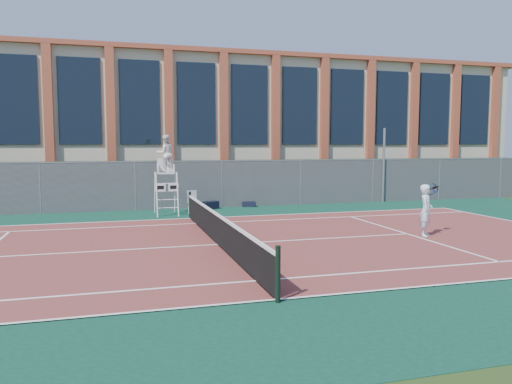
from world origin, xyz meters
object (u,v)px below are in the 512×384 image
object	(u,v)px
tennis_player	(426,210)
umpire_chair	(165,156)
plastic_chair	(193,200)
steel_pole	(384,165)

from	to	relation	value
tennis_player	umpire_chair	bearing A→B (deg)	135.22
plastic_chair	tennis_player	world-z (taller)	tennis_player
steel_pole	plastic_chair	bearing A→B (deg)	-170.31
steel_pole	umpire_chair	distance (m)	11.48
steel_pole	tennis_player	world-z (taller)	steel_pole
steel_pole	plastic_chair	world-z (taller)	steel_pole
plastic_chair	tennis_player	xyz separation A→B (m)	(6.42, -7.42, 0.27)
steel_pole	umpire_chair	size ratio (longest dim) A/B	1.11
steel_pole	plastic_chair	size ratio (longest dim) A/B	3.82
steel_pole	tennis_player	size ratio (longest dim) A/B	2.26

